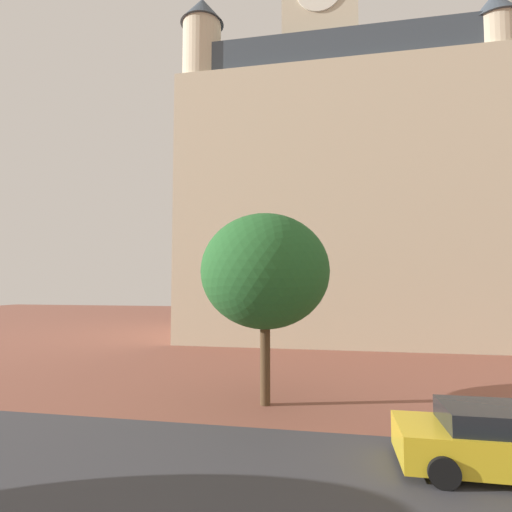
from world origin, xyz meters
name	(u,v)px	position (x,y,z in m)	size (l,w,h in m)	color
ground_plane	(256,440)	(0.00, 10.00, 0.00)	(120.00, 120.00, 0.00)	brown
street_asphalt_strip	(236,481)	(0.00, 7.72, 0.00)	(120.00, 6.29, 0.00)	#38383D
landmark_building	(337,192)	(2.54, 31.83, 11.49)	(23.03, 14.15, 35.03)	beige
car_yellow	(504,441)	(5.71, 9.11, 0.69)	(4.48, 2.07, 1.42)	gold
tree_curb_far	(265,271)	(-0.25, 13.09, 4.57)	(4.49, 4.49, 6.61)	#4C3823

